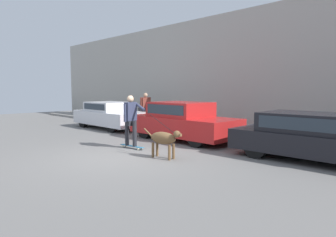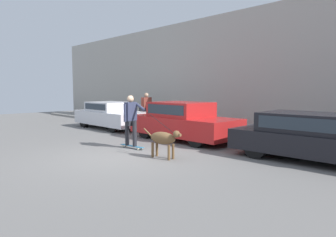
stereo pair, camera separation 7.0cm
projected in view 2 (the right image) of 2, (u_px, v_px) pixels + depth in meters
The scene contains 9 objects.
ground_plane at pixel (124, 156), 8.29m from camera, with size 36.00×36.00×0.00m, color slate.
back_wall at pixel (253, 71), 12.72m from camera, with size 32.00×0.30×5.26m.
sidewalk_curb at pixel (234, 134), 12.06m from camera, with size 30.00×2.27×0.13m.
parked_car_0 at pixel (112, 115), 14.32m from camera, with size 4.09×1.84×1.25m.
parked_car_1 at pixel (183, 122), 10.98m from camera, with size 4.13×1.84×1.39m.
parked_car_2 at pixel (315, 137), 7.69m from camera, with size 4.24×1.92×1.24m.
dog at pixel (164, 139), 8.00m from camera, with size 1.28×0.43×0.79m.
skateboarder at pixel (131, 118), 9.33m from camera, with size 2.60×0.54×1.66m.
pedestrian_with_bag at pixel (146, 107), 15.20m from camera, with size 0.29×0.68×1.54m.
Camera 2 is at (6.69, -4.81, 1.84)m, focal length 32.00 mm.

